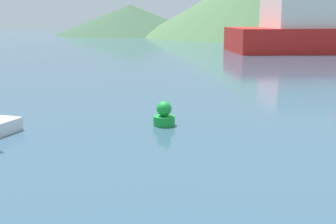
{
  "coord_description": "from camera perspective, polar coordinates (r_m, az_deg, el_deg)",
  "views": [
    {
      "loc": [
        1.61,
        -0.98,
        4.38
      ],
      "look_at": [
        -0.63,
        14.0,
        1.2
      ],
      "focal_mm": 50.0,
      "sensor_mm": 36.0,
      "label": 1
    }
  ],
  "objects": [
    {
      "name": "buoy_marker",
      "position": [
        18.64,
        -0.48,
        -0.44
      ],
      "size": [
        0.86,
        0.86,
        0.99
      ],
      "color": "green",
      "rests_on": "ground_plane"
    },
    {
      "name": "hill_west",
      "position": [
        104.13,
        -4.61,
        11.18
      ],
      "size": [
        32.86,
        32.86,
        6.41
      ],
      "color": "#38563D",
      "rests_on": "ground_plane"
    },
    {
      "name": "hill_central",
      "position": [
        97.57,
        11.46,
        13.1
      ],
      "size": [
        49.07,
        49.07,
        13.75
      ],
      "color": "#476B42",
      "rests_on": "ground_plane"
    }
  ]
}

